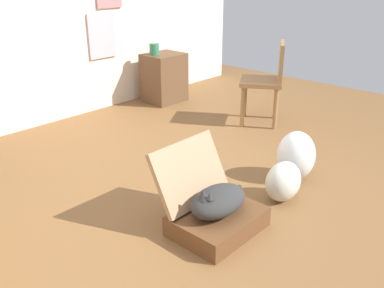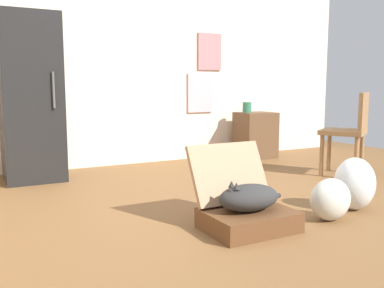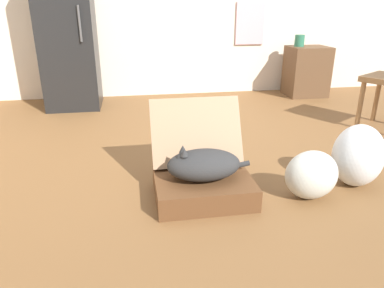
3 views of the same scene
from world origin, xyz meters
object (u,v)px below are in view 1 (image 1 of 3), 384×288
at_px(cat, 218,201).
at_px(plastic_bag_white, 283,181).
at_px(chair, 267,79).
at_px(plastic_bag_clear, 296,156).
at_px(vase_tall, 154,49).
at_px(suitcase_base, 218,221).
at_px(side_table, 164,78).

bearing_deg(cat, plastic_bag_white, -8.92).
bearing_deg(cat, chair, 25.47).
height_order(plastic_bag_clear, vase_tall, vase_tall).
relative_size(suitcase_base, vase_tall, 4.21).
bearing_deg(side_table, vase_tall, 164.52).
bearing_deg(plastic_bag_white, vase_tall, 67.46).
relative_size(cat, side_table, 0.84).
bearing_deg(plastic_bag_white, chair, 37.96).
relative_size(plastic_bag_white, plastic_bag_clear, 0.79).
xyz_separation_m(side_table, chair, (0.18, -1.43, 0.20)).
bearing_deg(cat, vase_tall, 54.99).
height_order(side_table, vase_tall, vase_tall).
bearing_deg(chair, cat, -6.43).
distance_m(plastic_bag_white, side_table, 2.75).
height_order(suitcase_base, side_table, side_table).
relative_size(vase_tall, chair, 0.15).
xyz_separation_m(suitcase_base, cat, (-0.00, 0.00, 0.16)).
bearing_deg(plastic_bag_clear, vase_tall, 74.32).
xyz_separation_m(plastic_bag_clear, chair, (0.98, 0.94, 0.30)).
bearing_deg(side_table, suitcase_base, -127.21).
bearing_deg(vase_tall, plastic_bag_white, -112.54).
bearing_deg(cat, side_table, 52.71).
relative_size(cat, chair, 0.58).
distance_m(suitcase_base, chair, 2.25).
relative_size(plastic_bag_clear, chair, 0.46).
bearing_deg(cat, suitcase_base, -4.54).
distance_m(cat, chair, 2.23).
bearing_deg(side_table, chair, -82.71).
relative_size(cat, plastic_bag_white, 1.60).
bearing_deg(plastic_bag_white, suitcase_base, 171.04).
height_order(suitcase_base, plastic_bag_clear, plastic_bag_clear).
bearing_deg(side_table, plastic_bag_white, -115.16).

